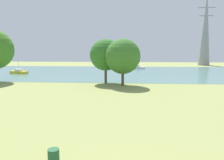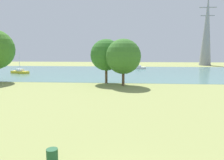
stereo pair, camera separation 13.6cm
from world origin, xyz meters
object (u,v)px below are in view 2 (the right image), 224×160
at_px(litter_bin, 52,157).
at_px(tree_east_near, 106,55).
at_px(sailboat_white, 138,67).
at_px(sailboat_yellow, 20,72).
at_px(electricity_pylon, 207,30).
at_px(tree_west_near, 123,56).

relative_size(litter_bin, tree_east_near, 0.11).
bearing_deg(sailboat_white, sailboat_yellow, -151.63).
distance_m(litter_bin, sailboat_yellow, 47.64).
xyz_separation_m(sailboat_yellow, tree_east_near, (23.21, -14.41, 4.43)).
height_order(litter_bin, electricity_pylon, electricity_pylon).
xyz_separation_m(litter_bin, tree_west_near, (2.74, 24.62, 4.28)).
xyz_separation_m(sailboat_yellow, tree_west_near, (26.21, -16.83, 4.24)).
bearing_deg(tree_west_near, sailboat_white, 83.75).
distance_m(tree_west_near, electricity_pylon, 60.99).
relative_size(sailboat_white, electricity_pylon, 0.25).
height_order(sailboat_yellow, electricity_pylon, electricity_pylon).
relative_size(litter_bin, tree_west_near, 0.11).
height_order(sailboat_yellow, tree_west_near, tree_west_near).
relative_size(sailboat_yellow, tree_east_near, 0.68).
distance_m(litter_bin, tree_west_near, 25.14).
xyz_separation_m(litter_bin, tree_east_near, (-0.26, 27.04, 4.47)).
bearing_deg(electricity_pylon, sailboat_yellow, -147.96).
distance_m(sailboat_yellow, electricity_pylon, 67.93).
height_order(sailboat_white, tree_east_near, tree_east_near).
height_order(sailboat_white, tree_west_near, tree_west_near).
bearing_deg(tree_west_near, electricity_pylon, 59.88).
relative_size(tree_east_near, tree_west_near, 1.01).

